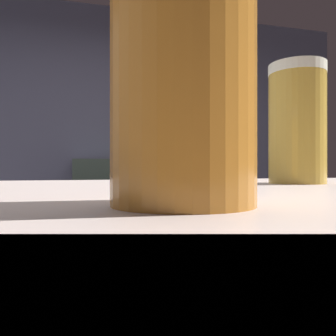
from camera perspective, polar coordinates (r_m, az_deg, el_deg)
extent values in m
cube|color=#464558|center=(3.59, -9.54, 4.80)|extent=(5.20, 0.10, 2.70)
cube|color=#4D3A28|center=(2.31, 2.89, -15.16)|extent=(2.10, 0.60, 0.89)
cube|color=#313C36|center=(3.34, -8.34, -8.32)|extent=(0.84, 0.36, 1.13)
cube|color=#2B3141|center=(1.88, 4.94, -18.95)|extent=(0.28, 0.20, 0.87)
cylinder|color=black|center=(1.79, 4.94, 3.73)|extent=(0.34, 0.34, 0.58)
sphere|color=tan|center=(1.86, 4.94, 16.21)|extent=(0.22, 0.22, 0.22)
cone|color=black|center=(1.71, 5.63, 9.27)|extent=(0.18, 0.18, 0.49)
cylinder|color=tan|center=(1.92, -1.04, 5.98)|extent=(0.12, 0.33, 0.08)
cylinder|color=tan|center=(1.99, 8.81, 5.78)|extent=(0.12, 0.33, 0.08)
cube|color=brown|center=(2.52, 12.85, -1.41)|extent=(0.10, 0.08, 0.20)
cylinder|color=black|center=(2.51, 12.28, 1.45)|extent=(0.02, 0.02, 0.05)
cylinder|color=black|center=(2.52, 12.85, 1.70)|extent=(0.02, 0.02, 0.07)
cylinder|color=black|center=(2.54, 13.41, 1.57)|extent=(0.02, 0.02, 0.06)
cylinder|color=beige|center=(2.22, -16.52, -3.60)|extent=(0.16, 0.16, 0.04)
cube|color=silver|center=(2.26, 8.20, -4.00)|extent=(0.24, 0.08, 0.01)
cylinder|color=#B87226|center=(0.18, 2.48, 12.38)|extent=(0.08, 0.08, 0.12)
cylinder|color=gold|center=(0.47, 20.69, 6.08)|extent=(0.07, 0.07, 0.14)
cylinder|color=white|center=(0.49, 20.68, 15.06)|extent=(0.07, 0.07, 0.01)
cylinder|color=#CED57D|center=(3.30, -8.00, 2.83)|extent=(0.06, 0.06, 0.16)
cylinder|color=#CED57D|center=(3.30, -8.00, 4.78)|extent=(0.03, 0.03, 0.06)
cylinder|color=#333333|center=(3.31, -8.00, 5.41)|extent=(0.03, 0.03, 0.01)
cylinder|color=#4F8C3A|center=(3.37, -2.76, 2.67)|extent=(0.07, 0.07, 0.15)
cylinder|color=#4F8C3A|center=(3.37, -2.76, 4.44)|extent=(0.03, 0.03, 0.06)
cylinder|color=black|center=(3.37, -2.76, 5.03)|extent=(0.03, 0.03, 0.01)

